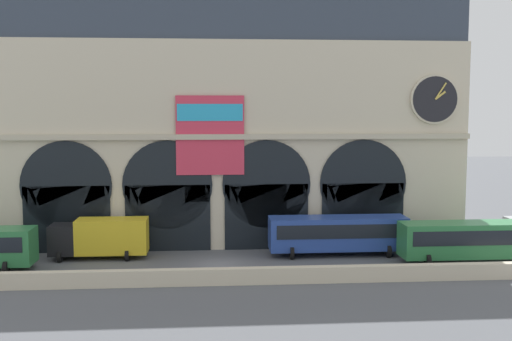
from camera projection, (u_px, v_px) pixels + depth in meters
ground_plane at (219, 265)px, 45.67m from camera, size 200.00×200.00×0.00m
quay_parapet_wall at (220, 277)px, 40.49m from camera, size 90.00×0.70×1.10m
station_building at (217, 123)px, 52.52m from camera, size 42.36×6.34×21.39m
box_truck_midwest at (101, 237)px, 47.57m from camera, size 7.50×2.91×3.12m
bus_mideast at (338, 233)px, 48.59m from camera, size 11.00×3.25×3.10m
bus_east at (472, 240)px, 46.24m from camera, size 11.00×3.25×3.10m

